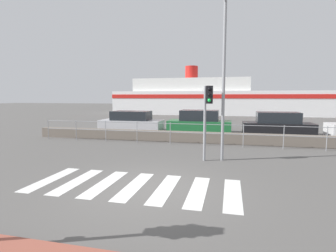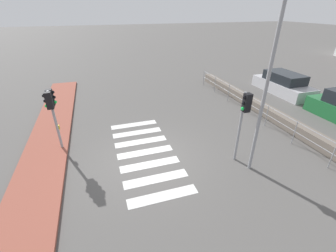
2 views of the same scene
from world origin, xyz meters
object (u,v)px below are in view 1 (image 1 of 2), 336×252
at_px(traffic_light_far, 208,106).
at_px(streetlamp, 224,62).
at_px(parked_car_silver, 131,122).
at_px(parked_car_black, 277,126).
at_px(parked_car_green, 200,123).
at_px(ferry_boat, 210,99).

xyz_separation_m(traffic_light_far, streetlamp, (0.57, 0.06, 1.67)).
relative_size(parked_car_silver, parked_car_black, 1.05).
relative_size(parked_car_silver, parked_car_green, 1.06).
height_order(traffic_light_far, ferry_boat, ferry_boat).
distance_m(traffic_light_far, parked_car_black, 8.87).
bearing_deg(parked_car_green, streetlamp, -77.19).
xyz_separation_m(traffic_light_far, parked_car_silver, (-6.21, 7.86, -1.53)).
height_order(traffic_light_far, parked_car_green, traffic_light_far).
distance_m(parked_car_silver, parked_car_black, 10.05).
bearing_deg(traffic_light_far, parked_car_silver, 128.31).
relative_size(traffic_light_far, parked_car_silver, 0.64).
relative_size(ferry_boat, parked_car_silver, 6.30).
relative_size(traffic_light_far, parked_car_black, 0.68).
distance_m(ferry_boat, parked_car_silver, 20.43).
relative_size(traffic_light_far, streetlamp, 0.47).
bearing_deg(parked_car_black, ferry_boat, 106.26).
bearing_deg(parked_car_green, traffic_light_far, -81.31).
distance_m(traffic_light_far, streetlamp, 1.76).
distance_m(ferry_boat, parked_car_green, 20.00).
relative_size(traffic_light_far, ferry_boat, 0.10).
xyz_separation_m(streetlamp, ferry_boat, (-2.55, 27.73, -1.66)).
bearing_deg(parked_car_silver, traffic_light_far, -51.69).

